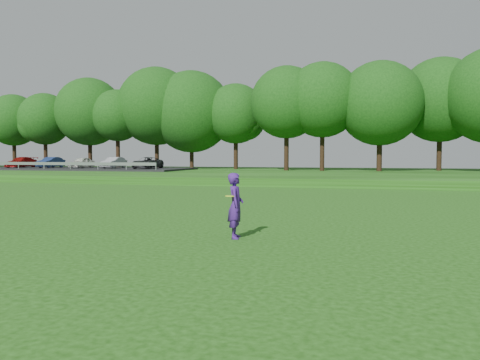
# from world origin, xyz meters

# --- Properties ---
(ground) EXTENTS (140.00, 140.00, 0.00)m
(ground) POSITION_xyz_m (0.00, 0.00, 0.00)
(ground) COLOR #173D0B
(ground) RESTS_ON ground
(berm) EXTENTS (130.00, 30.00, 0.60)m
(berm) POSITION_xyz_m (0.00, 34.00, 0.30)
(berm) COLOR #173D0B
(berm) RESTS_ON ground
(walking_path) EXTENTS (130.00, 1.60, 0.04)m
(walking_path) POSITION_xyz_m (0.00, 20.00, 0.02)
(walking_path) COLOR gray
(walking_path) RESTS_ON ground
(treeline) EXTENTS (104.00, 7.00, 15.00)m
(treeline) POSITION_xyz_m (0.00, 38.00, 8.10)
(treeline) COLOR #103D0E
(treeline) RESTS_ON berm
(parking_lot) EXTENTS (24.00, 9.00, 1.38)m
(parking_lot) POSITION_xyz_m (-23.80, 32.81, 1.03)
(parking_lot) COLOR black
(parking_lot) RESTS_ON berm
(woman) EXTENTS (0.53, 0.69, 1.70)m
(woman) POSITION_xyz_m (3.39, -0.39, 0.85)
(woman) COLOR #431B7C
(woman) RESTS_ON ground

